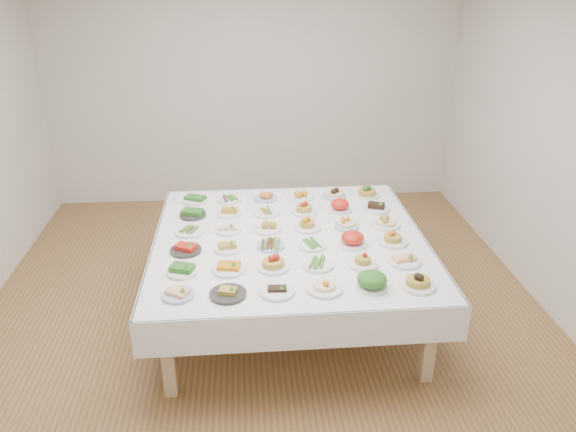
{
  "coord_description": "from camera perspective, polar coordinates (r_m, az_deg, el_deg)",
  "views": [
    {
      "loc": [
        -0.15,
        -4.36,
        2.85
      ],
      "look_at": [
        0.21,
        -0.06,
        0.88
      ],
      "focal_mm": 35.0,
      "sensor_mm": 36.0,
      "label": 1
    }
  ],
  "objects": [
    {
      "name": "dish_26",
      "position": [
        5.1,
        -2.22,
        0.44
      ],
      "size": [
        0.25,
        0.25,
        0.05
      ],
      "color": "white",
      "rests_on": "display_table"
    },
    {
      "name": "dish_14",
      "position": [
        4.5,
        -1.78,
        -2.92
      ],
      "size": [
        0.22,
        0.22,
        0.06
      ],
      "color": "#4C66B2",
      "rests_on": "display_table"
    },
    {
      "name": "dish_13",
      "position": [
        4.48,
        -6.15,
        -3.05
      ],
      "size": [
        0.21,
        0.21,
        0.09
      ],
      "color": "white",
      "rests_on": "display_table"
    },
    {
      "name": "dish_29",
      "position": [
        5.23,
        8.95,
        1.04
      ],
      "size": [
        0.24,
        0.24,
        0.1
      ],
      "color": "white",
      "rests_on": "display_table"
    },
    {
      "name": "room_envelope",
      "position": [
        4.48,
        -2.83,
        11.36
      ],
      "size": [
        5.02,
        5.02,
        2.81
      ],
      "color": "olive",
      "rests_on": "ground"
    },
    {
      "name": "dish_23",
      "position": [
        4.92,
        9.89,
        -0.23
      ],
      "size": [
        0.25,
        0.25,
        0.15
      ],
      "color": "white",
      "rests_on": "display_table"
    },
    {
      "name": "dish_24",
      "position": [
        5.11,
        -9.67,
        0.48
      ],
      "size": [
        0.23,
        0.23,
        0.11
      ],
      "color": "#2C2A27",
      "rests_on": "display_table"
    },
    {
      "name": "dish_28",
      "position": [
        5.16,
        5.29,
        1.09
      ],
      "size": [
        0.22,
        0.22,
        0.12
      ],
      "color": "white",
      "rests_on": "display_table"
    },
    {
      "name": "dish_18",
      "position": [
        4.82,
        -9.95,
        -1.45
      ],
      "size": [
        0.25,
        0.25,
        0.05
      ],
      "color": "white",
      "rests_on": "display_table"
    },
    {
      "name": "dish_31",
      "position": [
        5.4,
        -5.93,
        1.76
      ],
      "size": [
        0.23,
        0.23,
        0.05
      ],
      "color": "white",
      "rests_on": "display_table"
    },
    {
      "name": "dish_15",
      "position": [
        4.52,
        2.45,
        -2.87
      ],
      "size": [
        0.22,
        0.22,
        0.05
      ],
      "color": "white",
      "rests_on": "display_table"
    },
    {
      "name": "dish_30",
      "position": [
        5.42,
        -9.41,
        1.94
      ],
      "size": [
        0.24,
        0.24,
        0.11
      ],
      "color": "white",
      "rests_on": "display_table"
    },
    {
      "name": "dish_17",
      "position": [
        4.64,
        10.6,
        -2.1
      ],
      "size": [
        0.25,
        0.25,
        0.13
      ],
      "color": "white",
      "rests_on": "display_table"
    },
    {
      "name": "dish_34",
      "position": [
        5.46,
        4.71,
        2.57
      ],
      "size": [
        0.23,
        0.23,
        0.14
      ],
      "color": "#4C66B2",
      "rests_on": "display_table"
    },
    {
      "name": "dish_21",
      "position": [
        4.8,
        1.97,
        -0.68
      ],
      "size": [
        0.24,
        0.24,
        0.13
      ],
      "color": "white",
      "rests_on": "display_table"
    },
    {
      "name": "dish_3",
      "position": [
        3.93,
        3.76,
        -6.84
      ],
      "size": [
        0.25,
        0.25,
        0.12
      ],
      "color": "white",
      "rests_on": "display_table"
    },
    {
      "name": "dish_4",
      "position": [
        3.98,
        8.53,
        -6.39
      ],
      "size": [
        0.22,
        0.22,
        0.14
      ],
      "color": "white",
      "rests_on": "display_table"
    },
    {
      "name": "dish_9",
      "position": [
        4.24,
        2.99,
        -4.78
      ],
      "size": [
        0.26,
        0.24,
        0.06
      ],
      "color": "white",
      "rests_on": "display_table"
    },
    {
      "name": "dish_27",
      "position": [
        5.11,
        1.64,
        0.88
      ],
      "size": [
        0.23,
        0.23,
        0.12
      ],
      "color": "white",
      "rests_on": "display_table"
    },
    {
      "name": "dish_0",
      "position": [
        3.94,
        -11.12,
        -7.55
      ],
      "size": [
        0.22,
        0.22,
        0.1
      ],
      "color": "#4C66B2",
      "rests_on": "display_table"
    },
    {
      "name": "dish_32",
      "position": [
        5.4,
        -2.3,
        2.05
      ],
      "size": [
        0.22,
        0.22,
        0.09
      ],
      "color": "#4C66B2",
      "rests_on": "display_table"
    },
    {
      "name": "dish_19",
      "position": [
        4.79,
        -6.13,
        -1.21
      ],
      "size": [
        0.22,
        0.22,
        0.09
      ],
      "color": "white",
      "rests_on": "display_table"
    },
    {
      "name": "dish_8",
      "position": [
        4.19,
        -1.52,
        -4.47
      ],
      "size": [
        0.26,
        0.25,
        0.15
      ],
      "color": "white",
      "rests_on": "display_table"
    },
    {
      "name": "dish_25",
      "position": [
        5.1,
        -5.99,
        0.54
      ],
      "size": [
        0.23,
        0.23,
        0.1
      ],
      "color": "white",
      "rests_on": "display_table"
    },
    {
      "name": "dish_2",
      "position": [
        3.91,
        -1.11,
        -7.39
      ],
      "size": [
        0.24,
        0.24,
        0.09
      ],
      "color": "white",
      "rests_on": "display_table"
    },
    {
      "name": "dish_22",
      "position": [
        4.85,
        5.96,
        -0.65
      ],
      "size": [
        0.22,
        0.22,
        0.11
      ],
      "color": "#4C66B2",
      "rests_on": "display_table"
    },
    {
      "name": "display_table",
      "position": [
        4.7,
        0.15,
        -2.92
      ],
      "size": [
        2.25,
        2.25,
        0.75
      ],
      "color": "white",
      "rests_on": "ground"
    },
    {
      "name": "dish_35",
      "position": [
        5.51,
        8.04,
        2.58
      ],
      "size": [
        0.23,
        0.23,
        0.13
      ],
      "color": "white",
      "rests_on": "display_table"
    },
    {
      "name": "dish_7",
      "position": [
        4.19,
        -6.02,
        -4.95
      ],
      "size": [
        0.25,
        0.25,
        0.11
      ],
      "color": "white",
      "rests_on": "display_table"
    },
    {
      "name": "dish_20",
      "position": [
        4.79,
        -2.11,
        -0.89
      ],
      "size": [
        0.25,
        0.25,
        0.11
      ],
      "color": "white",
      "rests_on": "display_table"
    },
    {
      "name": "dish_16",
      "position": [
        4.55,
        6.58,
        -2.23
      ],
      "size": [
        0.24,
        0.24,
        0.14
      ],
      "color": "white",
      "rests_on": "display_table"
    },
    {
      "name": "dish_6",
      "position": [
        4.21,
        -10.72,
        -5.19
      ],
      "size": [
        0.23,
        0.23,
        0.1
      ],
      "color": "white",
      "rests_on": "display_table"
    },
    {
      "name": "dish_1",
      "position": [
        3.9,
        -6.13,
        -7.61
      ],
      "size": [
        0.25,
        0.25,
        0.09
      ],
      "color": "#2C2A27",
      "rests_on": "display_table"
    },
    {
      "name": "dish_10",
      "position": [
        4.27,
        7.61,
        -4.39
      ],
      "size": [
        0.23,
        0.23,
        0.12
      ],
      "color": "white",
      "rests_on": "display_table"
    },
    {
      "name": "dish_12",
      "position": [
        4.5,
        -10.37,
        -3.12
      ],
      "size": [
        0.24,
        0.24,
        0.1
      ],
      "color": "#2C2A27",
      "rests_on": "display_table"
    },
    {
      "name": "dish_11",
      "position": [
        4.36,
        11.75,
        -4.07
      ],
      "size": [
        0.25,
        0.25,
        0.11
      ],
      "color": "white",
      "rests_on": "display_table"
    },
    {
      "name": "dish_33",
      "position": [
        5.42,
        1.23,
        2.19
      ],
      "size": [
        0.25,
        0.25,
        0.1
      ],
      "color": "white",
      "rests_on": "display_table"
    },
    {
      "name": "dish_5",
      "position": [
        4.06,
        13.1,
        -6.11
      ],
      "size": [
        0.25,
        0.25,
        0.16
      ],
      "color": "white",
      "rests_on": "display_table"
    }
  ]
}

